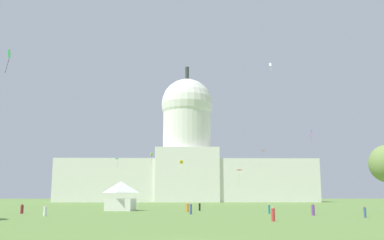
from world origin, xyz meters
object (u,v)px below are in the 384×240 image
person_black_back_right (200,207)px  kite_white_high (270,65)px  person_denim_mid_center (365,212)px  person_purple_mid_right (313,210)px  capitol_building (187,162)px  person_maroon_lawn_far_left (22,209)px  person_teal_back_center (269,209)px  person_denim_front_left (191,209)px  person_red_lawn_far_right (273,215)px  person_orange_mid_left (187,208)px  kite_violet_mid (311,133)px  event_tent (121,196)px  kite_green_mid (9,56)px  kite_lime_low (151,154)px  person_white_near_tree_west (45,211)px  kite_cyan_low (118,160)px  kite_pink_low (261,152)px  kite_yellow_low (181,162)px  kite_red_low (239,172)px

person_black_back_right → kite_white_high: (30.53, 74.97, 51.52)m
person_denim_mid_center → person_purple_mid_right: 8.28m
capitol_building → person_denim_mid_center: bearing=-81.6°
person_maroon_lawn_far_left → person_teal_back_center: bearing=143.3°
person_denim_front_left → capitol_building: bearing=-52.0°
person_teal_back_center → person_red_lawn_far_right: person_red_lawn_far_right is taller
person_orange_mid_left → kite_violet_mid: size_ratio=0.55×
person_denim_mid_center → event_tent: bearing=115.6°
event_tent → kite_green_mid: bearing=-160.0°
capitol_building → person_denim_front_left: bearing=-90.5°
person_maroon_lawn_far_left → person_black_back_right: bearing=169.2°
kite_lime_low → kite_violet_mid: bearing=-75.9°
person_white_near_tree_west → kite_cyan_low: size_ratio=0.50×
kite_pink_low → kite_yellow_low: kite_yellow_low is taller
person_purple_mid_right → kite_cyan_low: bearing=-143.0°
kite_red_low → event_tent: bearing=-108.9°
kite_white_high → kite_green_mid: kite_white_high is taller
person_teal_back_center → kite_green_mid: (-47.10, 9.77, 28.30)m
person_orange_mid_left → person_teal_back_center: 14.79m
person_denim_front_left → kite_cyan_low: size_ratio=0.56×
person_denim_mid_center → person_maroon_lawn_far_left: (-49.66, 14.32, 0.00)m
event_tent → person_maroon_lawn_far_left: event_tent is taller
kite_red_low → kite_violet_mid: size_ratio=1.42×
person_teal_back_center → kite_pink_low: (3.48, 24.05, 11.59)m
kite_cyan_low → person_orange_mid_left: bearing=-122.2°
person_orange_mid_left → kite_pink_low: kite_pink_low is taller
person_purple_mid_right → kite_violet_mid: (13.96, 44.89, 17.97)m
event_tent → kite_yellow_low: bearing=85.0°
kite_green_mid → person_white_near_tree_west: bearing=18.2°
kite_violet_mid → person_black_back_right: bearing=24.5°
person_red_lawn_far_right → person_white_near_tree_west: bearing=-119.0°
kite_white_high → kite_lime_low: bearing=-117.6°
person_denim_mid_center → person_purple_mid_right: bearing=99.3°
person_denim_mid_center → kite_green_mid: bearing=132.0°
kite_red_low → person_white_near_tree_west: bearing=-102.0°
capitol_building → event_tent: size_ratio=18.84×
event_tent → kite_cyan_low: size_ratio=1.99×
person_teal_back_center → person_white_near_tree_west: size_ratio=1.02×
person_denim_front_left → person_red_lawn_far_right: 20.73m
person_orange_mid_left → kite_green_mid: (-34.12, 2.68, 28.26)m
kite_yellow_low → event_tent: bearing=-118.9°
kite_red_low → person_teal_back_center: bearing=-73.3°
person_white_near_tree_west → kite_yellow_low: kite_yellow_low is taller
kite_green_mid → capitol_building: bearing=143.4°
event_tent → person_denim_mid_center: (35.76, -28.18, -2.17)m
kite_red_low → person_purple_mid_right: bearing=-67.8°
capitol_building → kite_lime_low: (-13.39, -45.48, -0.68)m
kite_lime_low → person_teal_back_center: bearing=-102.8°
kite_red_low → kite_lime_low: kite_lime_low is taller
person_orange_mid_left → person_denim_mid_center: bearing=89.6°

